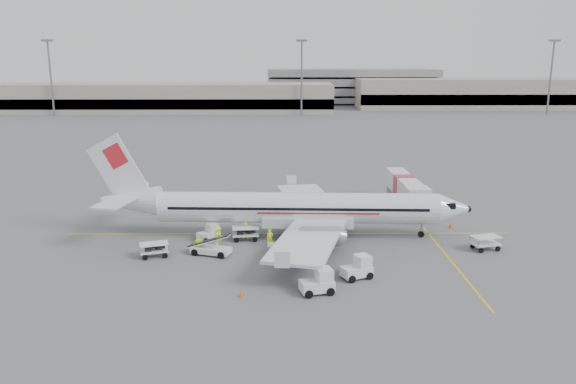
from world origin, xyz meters
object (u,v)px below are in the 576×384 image
(tug_fore, at_px, (357,267))
(tug_aft, at_px, (208,232))
(aircraft, at_px, (298,187))
(belt_loader, at_px, (211,241))
(jet_bridge, at_px, (404,192))
(tug_mid, at_px, (317,281))

(tug_fore, bearing_deg, tug_aft, 119.46)
(aircraft, height_order, belt_loader, aircraft)
(aircraft, bearing_deg, jet_bridge, 41.75)
(aircraft, height_order, jet_bridge, aircraft)
(tug_fore, relative_size, tug_aft, 1.16)
(jet_bridge, bearing_deg, belt_loader, -143.95)
(tug_fore, height_order, tug_mid, tug_mid)
(tug_mid, bearing_deg, tug_aft, 112.62)
(aircraft, bearing_deg, tug_aft, -169.54)
(tug_mid, relative_size, tug_aft, 1.20)
(tug_mid, bearing_deg, aircraft, 79.33)
(belt_loader, bearing_deg, jet_bridge, 55.15)
(belt_loader, distance_m, tug_aft, 4.15)
(aircraft, bearing_deg, tug_fore, -65.75)
(jet_bridge, distance_m, tug_aft, 24.13)
(tug_aft, bearing_deg, aircraft, -31.64)
(tug_mid, height_order, tug_aft, tug_mid)
(belt_loader, relative_size, tug_fore, 1.96)
(jet_bridge, xyz_separation_m, tug_mid, (-11.46, -24.10, -0.97))
(jet_bridge, bearing_deg, tug_mid, -116.82)
(jet_bridge, height_order, tug_mid, jet_bridge)
(aircraft, distance_m, tug_aft, 9.64)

